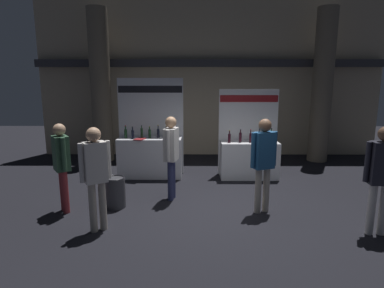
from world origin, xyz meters
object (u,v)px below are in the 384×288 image
exhibitor_booth_1 (249,156)px  visitor_5 (96,170)px  trash_bin (115,192)px  visitor_1 (264,157)px  exhibitor_booth_0 (150,153)px  visitor_0 (171,150)px  visitor_4 (382,171)px  visitor_3 (62,160)px

exhibitor_booth_1 → visitor_5: 4.39m
trash_bin → visitor_1: 3.01m
exhibitor_booth_0 → visitor_5: exhibitor_booth_0 is taller
exhibitor_booth_1 → visitor_1: exhibitor_booth_1 is taller
exhibitor_booth_0 → trash_bin: (-0.42, -2.15, -0.33)m
exhibitor_booth_0 → visitor_0: size_ratio=1.45×
exhibitor_booth_1 → visitor_4: size_ratio=1.27×
visitor_1 → visitor_4: bearing=130.2°
exhibitor_booth_0 → visitor_0: bearing=-68.1°
trash_bin → visitor_0: 1.42m
visitor_1 → visitor_4: size_ratio=1.01×
exhibitor_booth_0 → trash_bin: size_ratio=4.13×
exhibitor_booth_1 → trash_bin: exhibitor_booth_1 is taller
exhibitor_booth_0 → exhibitor_booth_1: (2.61, -0.08, -0.06)m
visitor_1 → visitor_5: size_ratio=1.03×
trash_bin → visitor_0: bearing=22.9°
visitor_4 → visitor_5: (-4.65, 0.11, -0.03)m
trash_bin → visitor_5: bearing=-92.4°
visitor_1 → visitor_4: 1.93m
visitor_3 → visitor_4: (5.54, -0.91, 0.06)m
exhibitor_booth_0 → trash_bin: bearing=-101.1°
exhibitor_booth_1 → visitor_5: size_ratio=1.29×
visitor_1 → visitor_3: bearing=-21.6°
visitor_0 → visitor_4: size_ratio=0.99×
visitor_3 → visitor_4: 5.62m
visitor_4 → exhibitor_booth_1: bearing=119.6°
trash_bin → visitor_1: bearing=-4.4°
visitor_1 → visitor_4: visitor_1 is taller
visitor_0 → exhibitor_booth_1: bearing=141.4°
visitor_3 → visitor_5: size_ratio=0.97×
visitor_0 → visitor_5: 1.88m
exhibitor_booth_1 → visitor_3: size_ratio=1.33×
exhibitor_booth_0 → visitor_1: size_ratio=1.42×
exhibitor_booth_0 → visitor_3: exhibitor_booth_0 is taller
exhibitor_booth_1 → visitor_3: (-3.97, -2.30, 0.45)m
exhibitor_booth_1 → visitor_3: 4.61m
exhibitor_booth_0 → visitor_3: 2.77m
trash_bin → visitor_1: visitor_1 is taller
exhibitor_booth_0 → visitor_3: bearing=-119.7°
visitor_0 → visitor_1: bearing=80.6°
exhibitor_booth_0 → visitor_1: exhibitor_booth_0 is taller
exhibitor_booth_1 → visitor_1: 2.36m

